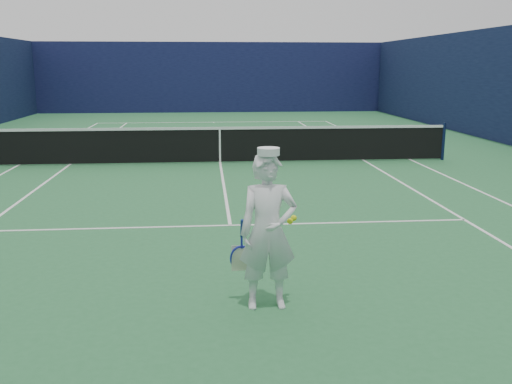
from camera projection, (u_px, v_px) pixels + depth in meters
ground at (220, 163)px, 15.87m from camera, size 80.00×80.00×0.00m
court_markings at (220, 163)px, 15.87m from camera, size 11.03×23.83×0.01m
windscreen_fence at (219, 90)px, 15.44m from camera, size 20.12×36.12×4.00m
tennis_net at (220, 143)px, 15.75m from camera, size 12.88×0.09×1.07m
tennis_player at (268, 231)px, 6.23m from camera, size 0.77×0.46×1.80m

